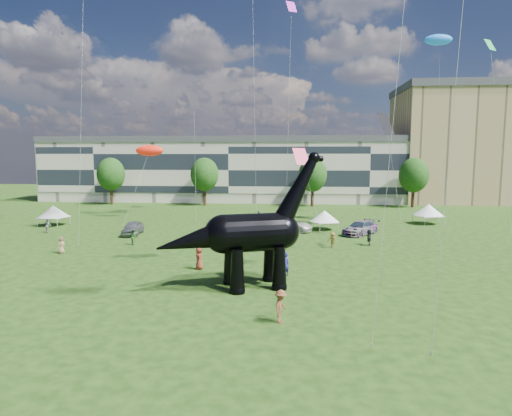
{
  "coord_description": "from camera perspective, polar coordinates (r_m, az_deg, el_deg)",
  "views": [
    {
      "loc": [
        4.03,
        -25.66,
        9.04
      ],
      "look_at": [
        1.29,
        8.0,
        5.0
      ],
      "focal_mm": 30.0,
      "sensor_mm": 36.0,
      "label": 1
    }
  ],
  "objects": [
    {
      "name": "terrace_row",
      "position": [
        88.53,
        -3.17,
        4.85
      ],
      "size": [
        78.0,
        11.0,
        12.0
      ],
      "primitive_type": "cube",
      "color": "beige",
      "rests_on": "ground"
    },
    {
      "name": "car_dark",
      "position": [
        51.43,
        13.74,
        -2.59
      ],
      "size": [
        5.28,
        5.66,
        1.6
      ],
      "primitive_type": "imported",
      "rotation": [
        0.0,
        0.0,
        -0.7
      ],
      "color": "#595960",
      "rests_on": "ground"
    },
    {
      "name": "tree_mid_right",
      "position": [
        78.81,
        7.56,
        4.77
      ],
      "size": [
        5.2,
        5.2,
        9.44
      ],
      "color": "#382314",
      "rests_on": "ground"
    },
    {
      "name": "tree_far_left",
      "position": [
        85.75,
        -18.8,
        4.63
      ],
      "size": [
        5.2,
        5.2,
        9.44
      ],
      "color": "#382314",
      "rests_on": "ground"
    },
    {
      "name": "gazebo_near",
      "position": [
        53.9,
        9.12,
        -1.08
      ],
      "size": [
        4.56,
        4.56,
        2.43
      ],
      "rotation": [
        0.0,
        0.0,
        0.4
      ],
      "color": "white",
      "rests_on": "ground"
    },
    {
      "name": "car_white",
      "position": [
        52.13,
        4.53,
        -2.33
      ],
      "size": [
        5.93,
        3.71,
        1.53
      ],
      "primitive_type": "imported",
      "rotation": [
        0.0,
        0.0,
        1.34
      ],
      "color": "silver",
      "rests_on": "ground"
    },
    {
      "name": "gazebo_far",
      "position": [
        62.38,
        22.01,
        -0.24
      ],
      "size": [
        4.86,
        4.86,
        2.71
      ],
      "rotation": [
        0.0,
        0.0,
        0.3
      ],
      "color": "white",
      "rests_on": "ground"
    },
    {
      "name": "tree_far_right",
      "position": [
        81.71,
        20.31,
        4.48
      ],
      "size": [
        5.2,
        5.2,
        9.44
      ],
      "color": "#382314",
      "rests_on": "ground"
    },
    {
      "name": "dinosaur_sculpture",
      "position": [
        29.49,
        -1.22,
        -3.65
      ],
      "size": [
        11.72,
        5.83,
        9.75
      ],
      "rotation": [
        0.0,
        0.0,
        0.36
      ],
      "color": "black",
      "rests_on": "ground"
    },
    {
      "name": "ground",
      "position": [
        27.5,
        -4.13,
        -12.39
      ],
      "size": [
        220.0,
        220.0,
        0.0
      ],
      "primitive_type": "plane",
      "color": "#16330C",
      "rests_on": "ground"
    },
    {
      "name": "car_grey",
      "position": [
        50.82,
        -2.28,
        -2.61
      ],
      "size": [
        4.58,
        2.87,
        1.43
      ],
      "primitive_type": "imported",
      "rotation": [
        0.0,
        0.0,
        1.91
      ],
      "color": "gray",
      "rests_on": "ground"
    },
    {
      "name": "tree_mid_left",
      "position": [
        80.32,
        -6.89,
        4.82
      ],
      "size": [
        5.2,
        5.2,
        9.44
      ],
      "color": "#382314",
      "rests_on": "ground"
    },
    {
      "name": "apartment_block",
      "position": [
        97.55,
        26.52,
        7.27
      ],
      "size": [
        28.0,
        18.0,
        22.0
      ],
      "primitive_type": "cube",
      "color": "tan",
      "rests_on": "ground"
    },
    {
      "name": "visitors",
      "position": [
        41.42,
        -1.75,
        -4.56
      ],
      "size": [
        50.81,
        41.15,
        1.85
      ],
      "color": "navy",
      "rests_on": "ground"
    },
    {
      "name": "kites",
      "position": [
        54.03,
        -1.77,
        17.04
      ],
      "size": [
        65.01,
        49.89,
        30.89
      ],
      "color": "red",
      "rests_on": "ground"
    },
    {
      "name": "car_silver",
      "position": [
        52.01,
        -16.11,
        -2.57
      ],
      "size": [
        2.39,
        4.83,
        1.58
      ],
      "primitive_type": "imported",
      "rotation": [
        0.0,
        0.0,
        0.12
      ],
      "color": "#A7A8AC",
      "rests_on": "ground"
    },
    {
      "name": "gazebo_left",
      "position": [
        62.51,
        -25.4,
        -0.42
      ],
      "size": [
        4.13,
        4.13,
        2.67
      ],
      "rotation": [
        0.0,
        0.0,
        -0.08
      ],
      "color": "silver",
      "rests_on": "ground"
    }
  ]
}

